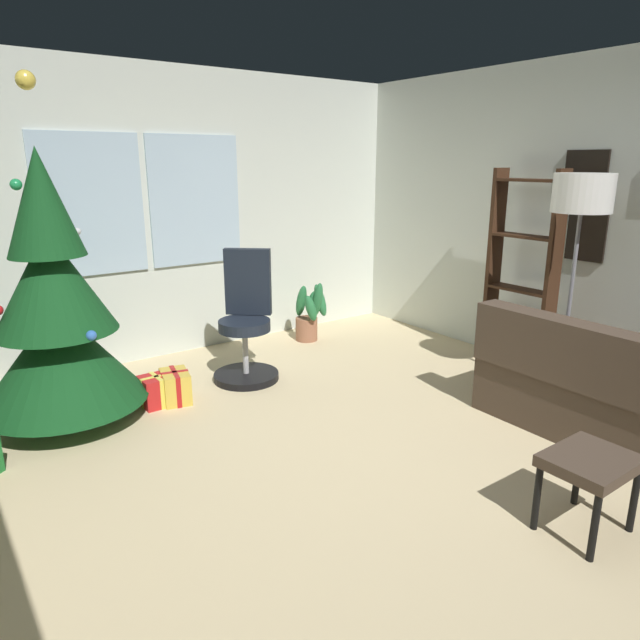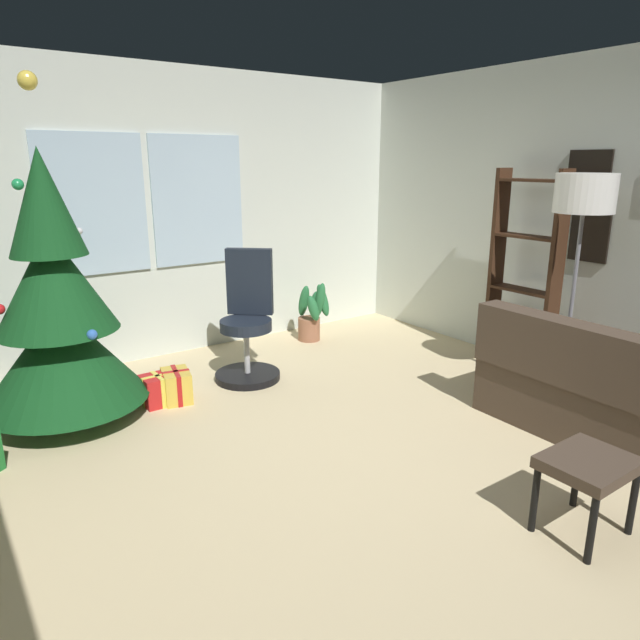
% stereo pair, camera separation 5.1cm
% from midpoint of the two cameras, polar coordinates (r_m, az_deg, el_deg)
% --- Properties ---
extents(ground_plane, '(4.81, 5.93, 0.10)m').
position_cam_midpoint_polar(ground_plane, '(3.60, 8.03, -15.96)').
color(ground_plane, beige).
extents(wall_back_with_windows, '(4.81, 0.12, 2.67)m').
position_cam_midpoint_polar(wall_back_with_windows, '(5.64, -13.34, 10.28)').
color(wall_back_with_windows, silver).
rests_on(wall_back_with_windows, ground_plane).
extents(wall_right_with_frames, '(0.12, 5.93, 2.67)m').
position_cam_midpoint_polar(wall_right_with_frames, '(5.13, 29.26, 8.16)').
color(wall_right_with_frames, silver).
rests_on(wall_right_with_frames, ground_plane).
extents(footstool, '(0.44, 0.36, 0.42)m').
position_cam_midpoint_polar(footstool, '(3.21, 25.73, -13.38)').
color(footstool, '#46372B').
rests_on(footstool, ground_plane).
extents(holiday_tree, '(1.13, 1.13, 2.37)m').
position_cam_midpoint_polar(holiday_tree, '(4.34, -24.52, 0.45)').
color(holiday_tree, '#4C331E').
rests_on(holiday_tree, ground_plane).
extents(gift_box_red, '(0.25, 0.23, 0.24)m').
position_cam_midpoint_polar(gift_box_red, '(4.61, -15.60, -6.76)').
color(gift_box_red, red).
rests_on(gift_box_red, ground_plane).
extents(gift_box_gold, '(0.26, 0.33, 0.25)m').
position_cam_midpoint_polar(gift_box_gold, '(4.64, -13.89, -6.43)').
color(gift_box_gold, gold).
rests_on(gift_box_gold, ground_plane).
extents(office_chair, '(0.58, 0.58, 1.11)m').
position_cam_midpoint_polar(office_chair, '(4.92, -6.97, -0.87)').
color(office_chair, black).
rests_on(office_chair, ground_plane).
extents(bookshelf, '(0.18, 0.64, 1.77)m').
position_cam_midpoint_polar(bookshelf, '(5.35, 20.01, 3.52)').
color(bookshelf, '#392113').
rests_on(bookshelf, ground_plane).
extents(floor_lamp, '(0.42, 0.42, 1.75)m').
position_cam_midpoint_polar(floor_lamp, '(4.61, 25.25, 10.33)').
color(floor_lamp, slate).
rests_on(floor_lamp, ground_plane).
extents(potted_plant, '(0.37, 0.38, 0.63)m').
position_cam_midpoint_polar(potted_plant, '(5.95, -0.52, 0.60)').
color(potted_plant, '#975F45').
rests_on(potted_plant, ground_plane).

